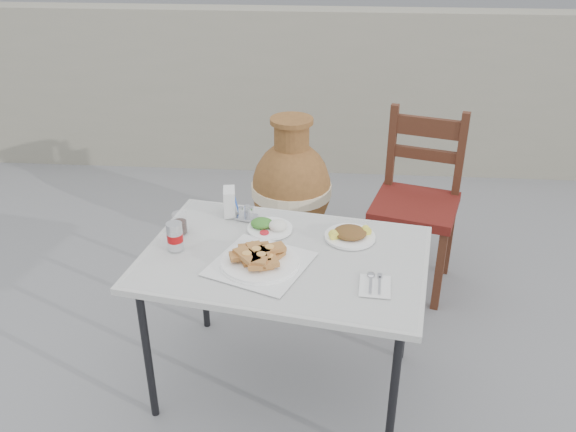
# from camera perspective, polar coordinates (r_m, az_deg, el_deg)

# --- Properties ---
(ground) EXTENTS (80.00, 80.00, 0.00)m
(ground) POSITION_cam_1_polar(r_m,az_deg,el_deg) (2.75, 0.89, -16.43)
(ground) COLOR slate
(ground) RESTS_ON ground
(cafe_table) EXTENTS (1.21, 0.92, 0.67)m
(cafe_table) POSITION_cam_1_polar(r_m,az_deg,el_deg) (2.42, -0.34, -4.57)
(cafe_table) COLOR black
(cafe_table) RESTS_ON ground
(pide_plate) EXTENTS (0.44, 0.44, 0.07)m
(pide_plate) POSITION_cam_1_polar(r_m,az_deg,el_deg) (2.32, -2.64, -3.86)
(pide_plate) COLOR silver
(pide_plate) RESTS_ON cafe_table
(salad_rice_plate) EXTENTS (0.19, 0.19, 0.05)m
(salad_rice_plate) POSITION_cam_1_polar(r_m,az_deg,el_deg) (2.56, -1.76, -0.93)
(salad_rice_plate) COLOR white
(salad_rice_plate) RESTS_ON cafe_table
(salad_chopped_plate) EXTENTS (0.21, 0.21, 0.04)m
(salad_chopped_plate) POSITION_cam_1_polar(r_m,az_deg,el_deg) (2.51, 5.82, -1.69)
(salad_chopped_plate) COLOR white
(salad_chopped_plate) RESTS_ON cafe_table
(soda_can) EXTENTS (0.06, 0.06, 0.11)m
(soda_can) POSITION_cam_1_polar(r_m,az_deg,el_deg) (2.44, -10.54, -1.87)
(soda_can) COLOR silver
(soda_can) RESTS_ON cafe_table
(cola_glass) EXTENTS (0.06, 0.06, 0.09)m
(cola_glass) POSITION_cam_1_polar(r_m,az_deg,el_deg) (2.56, -10.08, -0.76)
(cola_glass) COLOR white
(cola_glass) RESTS_ON cafe_table
(napkin_holder) EXTENTS (0.07, 0.10, 0.12)m
(napkin_holder) POSITION_cam_1_polar(r_m,az_deg,el_deg) (2.67, -5.49, 1.34)
(napkin_holder) COLOR silver
(napkin_holder) RESTS_ON cafe_table
(condiment_caddy) EXTENTS (0.10, 0.09, 0.06)m
(condiment_caddy) POSITION_cam_1_polar(r_m,az_deg,el_deg) (2.65, -3.89, 0.18)
(condiment_caddy) COLOR silver
(condiment_caddy) RESTS_ON cafe_table
(cutlery_napkin) EXTENTS (0.12, 0.16, 0.01)m
(cutlery_napkin) POSITION_cam_1_polar(r_m,az_deg,el_deg) (2.24, 8.10, -6.31)
(cutlery_napkin) COLOR silver
(cutlery_napkin) RESTS_ON cafe_table
(chair) EXTENTS (0.52, 0.52, 0.95)m
(chair) POSITION_cam_1_polar(r_m,az_deg,el_deg) (3.27, 11.94, 1.43)
(chair) COLOR #3B1B10
(chair) RESTS_ON ground
(terracotta_urn) EXTENTS (0.47, 0.47, 0.82)m
(terracotta_urn) POSITION_cam_1_polar(r_m,az_deg,el_deg) (3.58, 0.32, 2.46)
(terracotta_urn) COLOR brown
(terracotta_urn) RESTS_ON ground
(back_wall) EXTENTS (6.00, 0.25, 1.20)m
(back_wall) POSITION_cam_1_polar(r_m,az_deg,el_deg) (4.65, 2.94, 11.49)
(back_wall) COLOR gray
(back_wall) RESTS_ON ground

